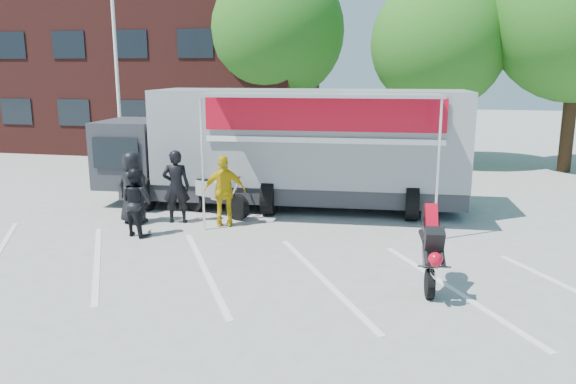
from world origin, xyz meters
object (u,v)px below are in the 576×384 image
at_px(stunt_bike_rider, 425,286).
at_px(spectator_leather_b, 176,187).
at_px(parked_motorcycle, 216,215).
at_px(flagpole, 121,37).
at_px(transporter_truck, 292,206).
at_px(spectator_leather_a, 133,188).
at_px(tree_mid, 439,44).
at_px(tree_left, 276,32).
at_px(spectator_hivis, 224,191).
at_px(spectator_leather_c, 136,202).

bearing_deg(stunt_bike_rider, spectator_leather_b, 147.30).
height_order(parked_motorcycle, spectator_leather_b, spectator_leather_b).
xyz_separation_m(flagpole, transporter_truck, (7.03, -3.45, -5.05)).
xyz_separation_m(stunt_bike_rider, spectator_leather_a, (-7.34, 2.83, 0.95)).
height_order(flagpole, tree_mid, flagpole).
bearing_deg(parked_motorcycle, tree_left, 28.17).
xyz_separation_m(tree_mid, parked_motorcycle, (-6.05, -9.90, -4.94)).
bearing_deg(spectator_hivis, flagpole, -63.70).
distance_m(tree_left, spectator_leather_a, 12.97).
xyz_separation_m(tree_mid, spectator_leather_a, (-7.84, -11.09, -4.00)).
bearing_deg(spectator_hivis, spectator_leather_b, -20.57).
xyz_separation_m(parked_motorcycle, spectator_leather_c, (-1.20, -2.20, 0.83)).
relative_size(flagpole, tree_mid, 1.04).
distance_m(transporter_truck, spectator_leather_a, 4.58).
height_order(tree_left, spectator_hivis, tree_left).
bearing_deg(spectator_leather_c, flagpole, -39.23).
bearing_deg(spectator_leather_a, spectator_leather_c, 130.18).
height_order(transporter_truck, spectator_hivis, spectator_hivis).
distance_m(tree_mid, transporter_truck, 10.66).
relative_size(tree_left, transporter_truck, 0.82).
height_order(transporter_truck, parked_motorcycle, transporter_truck).
bearing_deg(flagpole, spectator_leather_a, -60.79).
bearing_deg(spectator_leather_b, transporter_truck, -151.66).
bearing_deg(tree_left, transporter_truck, -73.59).
distance_m(transporter_truck, spectator_leather_c, 4.81).
height_order(tree_left, parked_motorcycle, tree_left).
relative_size(stunt_bike_rider, spectator_hivis, 0.97).
xyz_separation_m(flagpole, parked_motorcycle, (5.20, -4.90, -5.05)).
relative_size(flagpole, spectator_leather_c, 4.84).
xyz_separation_m(spectator_leather_b, spectator_leather_c, (-0.46, -1.31, -0.13)).
bearing_deg(tree_mid, spectator_leather_b, -122.15).
distance_m(parked_motorcycle, spectator_leather_a, 2.35).
bearing_deg(transporter_truck, spectator_leather_b, -141.22).
xyz_separation_m(flagpole, tree_left, (4.24, 6.00, 0.51)).
bearing_deg(spectator_leather_a, transporter_truck, -134.24).
xyz_separation_m(tree_left, spectator_hivis, (1.55, -11.83, -4.66)).
height_order(flagpole, spectator_leather_b, flagpole).
distance_m(tree_left, transporter_truck, 11.31).
height_order(stunt_bike_rider, spectator_leather_c, spectator_leather_c).
xyz_separation_m(tree_left, transporter_truck, (2.78, -9.45, -5.57)).
height_order(transporter_truck, spectator_leather_a, spectator_leather_a).
relative_size(spectator_leather_a, spectator_leather_c, 1.15).
bearing_deg(tree_mid, spectator_leather_c, -120.92).
bearing_deg(tree_left, flagpole, -125.28).
relative_size(parked_motorcycle, spectator_leather_b, 1.22).
bearing_deg(tree_mid, spectator_hivis, -116.70).
height_order(flagpole, tree_left, tree_left).
xyz_separation_m(spectator_leather_a, spectator_leather_c, (0.59, -1.01, -0.12)).
distance_m(tree_left, parked_motorcycle, 12.28).
distance_m(spectator_leather_a, spectator_hivis, 2.40).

